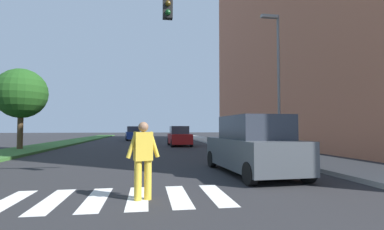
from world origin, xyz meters
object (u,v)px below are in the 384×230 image
object	(u,v)px
suv_crossing	(252,146)
pedestrian_performer	(143,157)
tree_far	(21,94)
sedan_midblock	(179,137)
street_lamp_right	(277,71)
sedan_distant	(133,134)

from	to	relation	value
suv_crossing	pedestrian_performer	bearing A→B (deg)	-140.97
tree_far	sedan_midblock	size ratio (longest dim) A/B	1.36
tree_far	pedestrian_performer	xyz separation A→B (m)	(8.51, -14.67, -2.98)
street_lamp_right	sedan_midblock	world-z (taller)	street_lamp_right
tree_far	street_lamp_right	xyz separation A→B (m)	(15.42, -6.83, 0.68)
street_lamp_right	sedan_midblock	size ratio (longest dim) A/B	1.86
street_lamp_right	sedan_midblock	distance (m)	11.89
tree_far	pedestrian_performer	distance (m)	17.22
pedestrian_performer	sedan_midblock	size ratio (longest dim) A/B	0.42
sedan_distant	pedestrian_performer	bearing A→B (deg)	-86.79
street_lamp_right	pedestrian_performer	world-z (taller)	street_lamp_right
street_lamp_right	pedestrian_performer	distance (m)	11.08
street_lamp_right	tree_far	bearing A→B (deg)	156.11
tree_far	sedan_midblock	bearing A→B (deg)	17.93
tree_far	suv_crossing	distance (m)	17.14
sedan_midblock	sedan_distant	bearing A→B (deg)	110.45
pedestrian_performer	sedan_midblock	world-z (taller)	sedan_midblock
street_lamp_right	suv_crossing	xyz separation A→B (m)	(-3.30, -4.91, -3.66)
pedestrian_performer	sedan_midblock	bearing A→B (deg)	81.17
street_lamp_right	suv_crossing	world-z (taller)	street_lamp_right
street_lamp_right	sedan_distant	world-z (taller)	street_lamp_right
suv_crossing	sedan_midblock	xyz separation A→B (m)	(-0.76, 15.42, -0.14)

